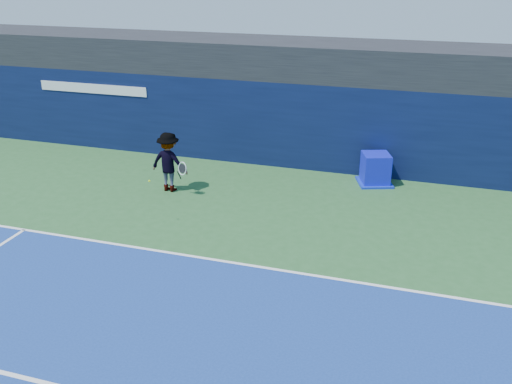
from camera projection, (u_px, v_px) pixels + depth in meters
The scene contains 7 objects.
ground at pixel (134, 325), 11.55m from camera, with size 80.00×80.00×0.00m, color #28592B.
baseline at pixel (193, 256), 14.19m from camera, with size 24.00×0.10×0.01m, color white.
stadium_band at pixel (283, 58), 20.32m from camera, with size 36.00×3.00×1.20m, color black.
back_wall_assembly at pixel (275, 122), 20.24m from camera, with size 36.00×1.03×3.00m.
equipment_cart at pixel (375, 170), 18.64m from camera, with size 1.36×1.36×1.02m.
tennis_player at pixel (169, 162), 17.91m from camera, with size 1.41×0.80×1.91m.
tennis_ball at pixel (149, 181), 15.45m from camera, with size 0.06×0.06×0.06m.
Camera 1 is at (5.27, -8.46, 6.89)m, focal length 40.00 mm.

